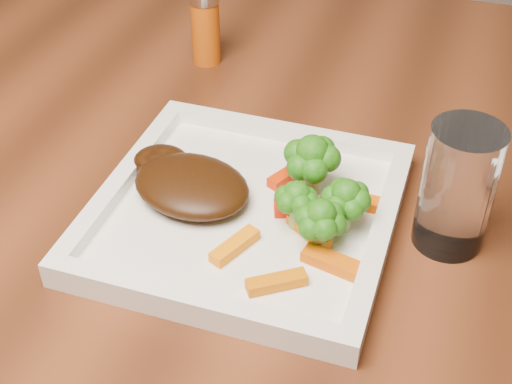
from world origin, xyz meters
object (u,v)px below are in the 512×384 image
(spice_shaker, at_px, (206,28))
(plate, at_px, (246,216))
(drinking_glass, at_px, (457,188))
(steak, at_px, (192,185))
(dining_table, at_px, (145,332))

(spice_shaker, bearing_deg, plate, -61.81)
(plate, height_order, spice_shaker, spice_shaker)
(plate, bearing_deg, drinking_glass, 10.20)
(plate, xyz_separation_m, spice_shaker, (-0.15, 0.27, 0.04))
(plate, relative_size, drinking_glass, 2.25)
(plate, height_order, steak, steak)
(dining_table, height_order, spice_shaker, spice_shaker)
(steak, relative_size, drinking_glass, 0.96)
(spice_shaker, bearing_deg, steak, -71.21)
(spice_shaker, bearing_deg, dining_table, -109.09)
(dining_table, distance_m, plate, 0.45)
(dining_table, relative_size, plate, 5.93)
(dining_table, distance_m, spice_shaker, 0.45)
(dining_table, xyz_separation_m, drinking_glass, (0.38, -0.09, 0.44))
(steak, relative_size, spice_shaker, 1.25)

